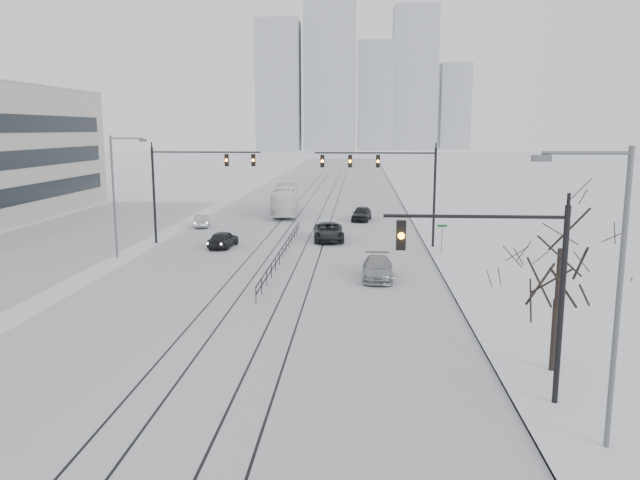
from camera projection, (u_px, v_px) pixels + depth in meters
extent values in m
cube|color=silver|center=(313.00, 208.00, 75.36)|extent=(22.00, 260.00, 0.02)
cube|color=silver|center=(426.00, 209.00, 74.49)|extent=(5.00, 260.00, 0.16)
cube|color=gray|center=(405.00, 209.00, 74.65)|extent=(0.10, 260.00, 0.12)
cube|color=silver|center=(53.00, 244.00, 52.06)|extent=(14.00, 60.00, 0.03)
cube|color=black|center=(268.00, 236.00, 55.87)|extent=(0.10, 180.00, 0.01)
cube|color=black|center=(283.00, 236.00, 55.78)|extent=(0.10, 180.00, 0.01)
cube|color=black|center=(310.00, 236.00, 55.63)|extent=(0.10, 180.00, 0.01)
cube|color=black|center=(326.00, 236.00, 55.54)|extent=(0.10, 180.00, 0.01)
cube|color=#A6ACB6|center=(279.00, 87.00, 268.93)|extent=(18.00, 18.00, 55.00)
cube|color=#A6ACB6|center=(330.00, 68.00, 273.91)|extent=(22.00, 22.00, 72.00)
cube|color=#A6ACB6|center=(375.00, 97.00, 282.60)|extent=(16.00, 16.00, 48.00)
cube|color=#A6ACB6|center=(414.00, 80.00, 287.92)|extent=(20.00, 20.00, 64.00)
cube|color=#A6ACB6|center=(454.00, 107.00, 296.61)|extent=(14.00, 14.00, 40.00)
cylinder|color=black|center=(561.00, 309.00, 20.90)|extent=(0.20, 0.20, 7.00)
cylinder|color=black|center=(475.00, 217.00, 20.55)|extent=(6.00, 0.12, 0.12)
cube|color=black|center=(401.00, 235.00, 20.82)|extent=(0.32, 0.24, 1.00)
sphere|color=orange|center=(401.00, 236.00, 20.68)|extent=(0.22, 0.22, 0.22)
cylinder|color=black|center=(434.00, 199.00, 49.36)|extent=(0.20, 0.20, 8.00)
cylinder|color=black|center=(375.00, 153.00, 49.03)|extent=(9.50, 0.12, 0.12)
cube|color=black|center=(322.00, 161.00, 49.41)|extent=(0.32, 0.24, 1.00)
sphere|color=orange|center=(322.00, 161.00, 49.27)|extent=(0.22, 0.22, 0.22)
cube|color=black|center=(350.00, 161.00, 49.27)|extent=(0.32, 0.24, 1.00)
sphere|color=orange|center=(350.00, 161.00, 49.14)|extent=(0.22, 0.22, 0.22)
cube|color=black|center=(378.00, 161.00, 49.13)|extent=(0.32, 0.24, 1.00)
sphere|color=orange|center=(378.00, 161.00, 49.00)|extent=(0.22, 0.22, 0.22)
cylinder|color=black|center=(154.00, 196.00, 51.81)|extent=(0.20, 0.20, 8.00)
cylinder|color=black|center=(206.00, 152.00, 50.89)|extent=(9.00, 0.12, 0.12)
cube|color=black|center=(253.00, 160.00, 50.76)|extent=(0.32, 0.24, 1.00)
sphere|color=orange|center=(253.00, 160.00, 50.62)|extent=(0.22, 0.22, 0.22)
cube|color=black|center=(227.00, 160.00, 50.90)|extent=(0.32, 0.24, 1.00)
sphere|color=orange|center=(226.00, 160.00, 50.76)|extent=(0.22, 0.22, 0.22)
cylinder|color=#595B60|center=(618.00, 305.00, 17.74)|extent=(0.16, 0.16, 9.00)
cylinder|color=#595B60|center=(586.00, 153.00, 17.07)|extent=(2.40, 0.10, 0.10)
cube|color=#595B60|center=(541.00, 158.00, 17.17)|extent=(0.50, 0.25, 0.18)
cylinder|color=#595B60|center=(114.00, 197.00, 45.89)|extent=(0.16, 0.16, 9.00)
cylinder|color=#595B60|center=(127.00, 138.00, 45.06)|extent=(2.40, 0.10, 0.10)
cube|color=#595B60|center=(143.00, 140.00, 45.01)|extent=(0.50, 0.25, 0.18)
cylinder|color=black|center=(554.00, 337.00, 24.15)|extent=(0.26, 0.26, 3.00)
cylinder|color=black|center=(558.00, 281.00, 23.76)|extent=(0.18, 0.18, 2.50)
cube|color=black|center=(283.00, 247.00, 45.72)|extent=(0.06, 24.00, 0.06)
cube|color=black|center=(283.00, 252.00, 45.79)|extent=(0.06, 24.00, 0.06)
cylinder|color=#595B60|center=(442.00, 240.00, 46.89)|extent=(0.06, 0.06, 2.40)
cube|color=#0C4C19|center=(442.00, 226.00, 46.70)|extent=(0.70, 0.04, 0.18)
imported|color=black|center=(223.00, 239.00, 50.27)|extent=(2.06, 4.18, 1.37)
imported|color=#9FA3A6|center=(202.00, 221.00, 60.89)|extent=(2.00, 3.93, 1.23)
imported|color=black|center=(329.00, 232.00, 53.42)|extent=(2.91, 5.59, 1.51)
imported|color=gray|center=(378.00, 268.00, 39.73)|extent=(2.01, 4.77, 1.37)
imported|color=black|center=(362.00, 214.00, 65.06)|extent=(2.33, 4.57, 1.49)
imported|color=white|center=(286.00, 200.00, 69.64)|extent=(3.55, 11.67, 3.20)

